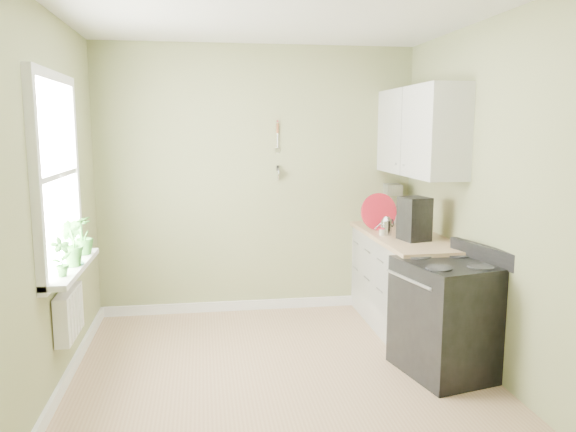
{
  "coord_description": "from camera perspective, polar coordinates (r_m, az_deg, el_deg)",
  "views": [
    {
      "loc": [
        -0.56,
        -3.86,
        1.88
      ],
      "look_at": [
        0.12,
        0.55,
        1.18
      ],
      "focal_mm": 35.0,
      "sensor_mm": 36.0,
      "label": 1
    }
  ],
  "objects": [
    {
      "name": "floor",
      "position": [
        4.33,
        -0.46,
        -16.95
      ],
      "size": [
        3.2,
        3.6,
        0.02
      ],
      "primitive_type": "cube",
      "color": "#A57E5B",
      "rests_on": "ground"
    },
    {
      "name": "ceiling",
      "position": [
        3.99,
        -0.52,
        20.91
      ],
      "size": [
        3.2,
        3.6,
        0.02
      ],
      "primitive_type": "cube",
      "color": "white",
      "rests_on": "wall_back"
    },
    {
      "name": "wall_back",
      "position": [
        5.72,
        -3.09,
        3.58
      ],
      "size": [
        3.2,
        0.02,
        2.7
      ],
      "primitive_type": "cube",
      "color": "#929767",
      "rests_on": "floor"
    },
    {
      "name": "wall_left",
      "position": [
        4.04,
        -23.74,
        0.59
      ],
      "size": [
        0.02,
        3.6,
        2.7
      ],
      "primitive_type": "cube",
      "color": "#929767",
      "rests_on": "floor"
    },
    {
      "name": "wall_right",
      "position": [
        4.46,
        20.46,
        1.51
      ],
      "size": [
        0.02,
        3.6,
        2.7
      ],
      "primitive_type": "cube",
      "color": "#929767",
      "rests_on": "floor"
    },
    {
      "name": "base_cabinets",
      "position": [
        5.4,
        11.84,
        -6.81
      ],
      "size": [
        0.6,
        1.6,
        0.87
      ],
      "primitive_type": "cube",
      "color": "silver",
      "rests_on": "floor"
    },
    {
      "name": "countertop",
      "position": [
        5.29,
        11.89,
        -2.07
      ],
      "size": [
        0.64,
        1.6,
        0.04
      ],
      "primitive_type": "cube",
      "color": "tan",
      "rests_on": "base_cabinets"
    },
    {
      "name": "upper_cabinets",
      "position": [
        5.34,
        13.22,
        8.35
      ],
      "size": [
        0.35,
        1.4,
        0.8
      ],
      "primitive_type": "cube",
      "color": "silver",
      "rests_on": "wall_right"
    },
    {
      "name": "window",
      "position": [
        4.3,
        -22.54,
        3.82
      ],
      "size": [
        0.06,
        1.14,
        1.44
      ],
      "color": "white",
      "rests_on": "wall_left"
    },
    {
      "name": "window_sill",
      "position": [
        4.38,
        -21.09,
        -4.9
      ],
      "size": [
        0.18,
        1.14,
        0.04
      ],
      "primitive_type": "cube",
      "color": "white",
      "rests_on": "wall_left"
    },
    {
      "name": "radiator",
      "position": [
        4.43,
        -21.37,
        -9.2
      ],
      "size": [
        0.12,
        0.5,
        0.35
      ],
      "primitive_type": "cube",
      "color": "white",
      "rests_on": "wall_left"
    },
    {
      "name": "wall_utensils",
      "position": [
        5.7,
        -1.06,
        5.73
      ],
      "size": [
        0.02,
        0.14,
        0.58
      ],
      "color": "tan",
      "rests_on": "wall_back"
    },
    {
      "name": "stove",
      "position": [
        4.55,
        15.8,
        -9.8
      ],
      "size": [
        0.77,
        0.83,
        1.0
      ],
      "color": "black",
      "rests_on": "floor"
    },
    {
      "name": "stand_mixer",
      "position": [
        5.98,
        10.43,
        1.25
      ],
      "size": [
        0.25,
        0.39,
        0.44
      ],
      "color": "#B2B2B7",
      "rests_on": "countertop"
    },
    {
      "name": "kettle",
      "position": [
        5.22,
        9.95,
        -0.98
      ],
      "size": [
        0.17,
        0.1,
        0.17
      ],
      "color": "silver",
      "rests_on": "countertop"
    },
    {
      "name": "coffee_maker",
      "position": [
        5.01,
        12.69,
        -0.38
      ],
      "size": [
        0.26,
        0.28,
        0.38
      ],
      "color": "black",
      "rests_on": "countertop"
    },
    {
      "name": "red_tray",
      "position": [
        5.44,
        9.2,
        0.43
      ],
      "size": [
        0.36,
        0.09,
        0.36
      ],
      "primitive_type": "cylinder",
      "rotation": [
        1.45,
        0.0,
        0.08
      ],
      "color": "red",
      "rests_on": "countertop"
    },
    {
      "name": "jar",
      "position": [
        5.2,
        9.58,
        -1.55
      ],
      "size": [
        0.07,
        0.07,
        0.07
      ],
      "color": "#C1B69F",
      "rests_on": "countertop"
    },
    {
      "name": "plant_a",
      "position": [
        4.03,
        -22.08,
        -3.88
      ],
      "size": [
        0.17,
        0.16,
        0.27
      ],
      "primitive_type": "imported",
      "rotation": [
        0.0,
        0.0,
        0.63
      ],
      "color": "#307327",
      "rests_on": "window_sill"
    },
    {
      "name": "plant_b",
      "position": [
        4.31,
        -21.19,
        -2.62
      ],
      "size": [
        0.23,
        0.23,
        0.33
      ],
      "primitive_type": "imported",
      "rotation": [
        0.0,
        0.0,
        2.49
      ],
      "color": "#307327",
      "rests_on": "window_sill"
    },
    {
      "name": "plant_c",
      "position": [
        4.68,
        -20.2,
        -1.87
      ],
      "size": [
        0.23,
        0.23,
        0.3
      ],
      "primitive_type": "imported",
      "rotation": [
        0.0,
        0.0,
        4.12
      ],
      "color": "#307327",
      "rests_on": "window_sill"
    }
  ]
}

